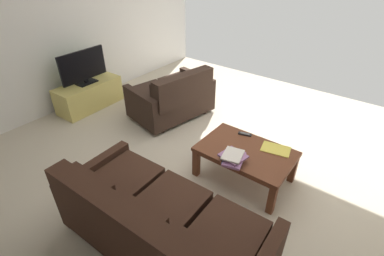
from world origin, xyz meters
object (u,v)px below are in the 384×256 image
Objects in this scene: loose_magazine at (276,149)px; coffee_table at (245,155)px; tv_stand at (89,95)px; sofa_main at (158,225)px; tv_remote at (245,134)px; flat_tv at (83,67)px; book_stack at (233,158)px; loveseat_near at (173,97)px.

coffee_table is at bearing -62.22° from loose_magazine.
sofa_main is at bearing 155.23° from tv_stand.
flat_tv is at bearing 5.59° from tv_remote.
book_stack is 0.55m from tv_remote.
loveseat_near reaches higher than tv_stand.
sofa_main is 1.40× the size of loveseat_near.
flat_tv is 2.45× the size of book_stack.
sofa_main is 1.31m from coffee_table.
coffee_table is 3.32× the size of loose_magazine.
sofa_main is at bearing 127.56° from loveseat_near.
coffee_table is 0.96× the size of tv_stand.
loveseat_near is 1.47m from tv_stand.
sofa_main is at bearing -26.16° from loose_magazine.
tv_stand is 2.94m from book_stack.
loveseat_near reaches higher than tv_remote.
flat_tv is 2.94m from book_stack.
tv_remote is (0.03, -1.57, 0.07)m from sofa_main.
tv_stand is at bearing 0.22° from coffee_table.
loveseat_near is 4.05× the size of book_stack.
loveseat_near is 1.25× the size of tv_stand.
loveseat_near is 1.30× the size of coffee_table.
book_stack is 0.55m from loose_magazine.
tv_remote is at bearing -74.63° from book_stack.
flat_tv is at bearing 0.19° from coffee_table.
sofa_main is at bearing 83.79° from book_stack.
loveseat_near is 1.48m from tv_remote.
loose_magazine is at bearing -119.48° from book_stack.
book_stack is 2.00× the size of tv_remote.
sofa_main is 1.57m from loose_magazine.
sofa_main reaches higher than tv_remote.
flat_tv reaches higher than tv_stand.
tv_remote is at bearing 166.45° from loveseat_near.
tv_stand is at bearing 24.97° from loveseat_near.
tv_remote is 0.53× the size of loose_magazine.
book_stack is (-1.58, 0.87, 0.11)m from loveseat_near.
loose_magazine is at bearing -175.99° from flat_tv.
coffee_table is 0.34m from loose_magazine.
coffee_table is (-0.13, -1.30, -0.00)m from sofa_main.
coffee_table is at bearing 159.14° from loveseat_near.
sofa_main is 6.05× the size of loose_magazine.
coffee_table is 2.95m from flat_tv.
tv_stand is at bearing 72.31° from flat_tv.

